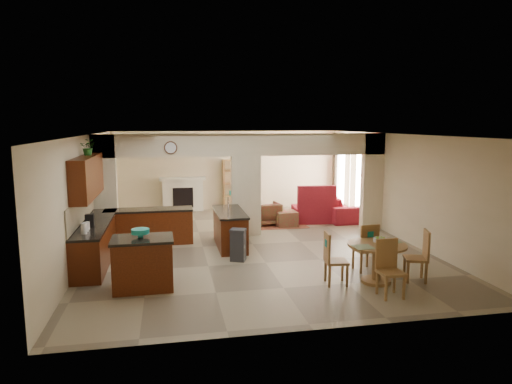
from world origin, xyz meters
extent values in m
plane|color=gray|center=(0.00, 0.00, 0.00)|extent=(10.00, 10.00, 0.00)
plane|color=white|center=(0.00, 0.00, 2.80)|extent=(10.00, 10.00, 0.00)
plane|color=beige|center=(0.00, 5.00, 1.40)|extent=(8.00, 0.00, 8.00)
plane|color=beige|center=(0.00, -5.00, 1.40)|extent=(8.00, 0.00, 8.00)
plane|color=beige|center=(-4.00, 0.00, 1.40)|extent=(0.00, 10.00, 10.00)
plane|color=beige|center=(4.00, 0.00, 1.40)|extent=(0.00, 10.00, 10.00)
cube|color=beige|center=(-3.70, 1.00, 1.40)|extent=(0.60, 0.25, 2.80)
cube|color=beige|center=(0.00, 1.00, 1.10)|extent=(0.80, 0.25, 2.20)
cube|color=beige|center=(3.70, 1.00, 1.40)|extent=(0.60, 0.25, 2.80)
cube|color=beige|center=(0.00, 1.00, 2.50)|extent=(8.00, 0.25, 0.60)
cube|color=#3A1306|center=(-3.70, -0.80, 0.43)|extent=(0.60, 3.20, 0.86)
cube|color=black|center=(-3.70, -0.80, 0.89)|extent=(0.62, 3.22, 0.05)
cube|color=tan|center=(-3.98, -0.80, 1.20)|extent=(0.02, 3.20, 0.55)
cube|color=#3A1306|center=(-2.60, 0.57, 0.43)|extent=(2.20, 0.60, 0.86)
cube|color=black|center=(-2.60, 0.57, 0.89)|extent=(2.22, 0.62, 0.05)
cube|color=#3A1306|center=(-3.82, -0.80, 1.92)|extent=(0.35, 2.40, 0.90)
cube|color=#3A1306|center=(-0.60, -0.10, 0.43)|extent=(0.65, 1.80, 0.86)
cube|color=black|center=(-0.60, -0.10, 0.89)|extent=(0.70, 1.85, 0.05)
cube|color=silver|center=(-0.60, -0.95, 0.42)|extent=(0.58, 0.04, 0.70)
cylinder|color=#4C2A19|center=(-2.00, 0.85, 2.45)|extent=(0.34, 0.03, 0.34)
cube|color=brown|center=(1.20, 2.10, 0.01)|extent=(1.60, 1.30, 0.01)
cube|color=silver|center=(-1.60, 4.84, 0.55)|extent=(1.40, 0.28, 1.10)
cube|color=black|center=(-1.60, 4.70, 0.50)|extent=(0.70, 0.04, 0.70)
cube|color=silver|center=(-1.60, 4.82, 1.15)|extent=(1.60, 0.35, 0.10)
cube|color=olive|center=(0.35, 4.82, 0.90)|extent=(1.00, 0.32, 1.80)
cube|color=white|center=(3.97, 2.30, 1.20)|extent=(0.02, 0.90, 1.90)
cube|color=white|center=(3.97, 4.00, 1.20)|extent=(0.02, 0.90, 1.90)
cube|color=white|center=(3.97, 3.15, 1.05)|extent=(0.02, 0.70, 2.10)
cube|color=#451B1B|center=(3.93, 1.70, 1.20)|extent=(0.10, 0.28, 2.30)
cube|color=#451B1B|center=(3.93, 2.90, 1.20)|extent=(0.10, 0.28, 2.30)
cube|color=#451B1B|center=(3.93, 3.40, 1.20)|extent=(0.10, 0.28, 2.30)
cube|color=#451B1B|center=(3.93, 4.60, 1.20)|extent=(0.10, 0.28, 2.30)
cylinder|color=white|center=(1.50, 3.00, 2.56)|extent=(1.00, 1.00, 0.10)
cube|color=#3A1306|center=(-2.59, -2.71, 0.46)|extent=(1.09, 0.77, 0.93)
cube|color=black|center=(-2.59, -2.71, 0.95)|extent=(1.14, 0.82, 0.05)
cylinder|color=#148B7F|center=(-2.62, -2.66, 1.06)|extent=(0.33, 0.33, 0.16)
cube|color=#29292B|center=(-0.58, -1.32, 0.34)|extent=(0.40, 0.37, 0.67)
cylinder|color=olive|center=(1.85, -3.24, 0.75)|extent=(1.13, 1.13, 0.04)
cylinder|color=olive|center=(1.85, -3.24, 0.39)|extent=(0.16, 0.16, 0.73)
cylinder|color=olive|center=(1.85, -3.24, 0.03)|extent=(0.58, 0.58, 0.06)
cylinder|color=#83BC28|center=(1.89, -3.28, 0.84)|extent=(0.27, 0.27, 0.14)
imported|color=maroon|center=(3.30, 2.85, 0.38)|extent=(2.63, 1.09, 0.76)
cube|color=maroon|center=(2.36, 2.34, 0.24)|extent=(1.27, 1.07, 0.48)
imported|color=maroon|center=(0.86, 2.18, 0.34)|extent=(0.83, 0.85, 0.69)
cube|color=maroon|center=(1.38, 1.89, 0.22)|extent=(0.63, 0.63, 0.45)
imported|color=#154A13|center=(-3.82, -0.46, 2.55)|extent=(0.33, 0.29, 0.36)
cube|color=olive|center=(1.93, -2.50, 0.45)|extent=(0.46, 0.46, 0.05)
cube|color=olive|center=(2.09, -2.32, 0.22)|extent=(0.04, 0.04, 0.44)
cube|color=olive|center=(1.75, -2.35, 0.22)|extent=(0.04, 0.04, 0.44)
cube|color=olive|center=(2.12, -2.66, 0.22)|extent=(0.04, 0.04, 0.44)
cube|color=olive|center=(1.78, -2.69, 0.22)|extent=(0.04, 0.04, 0.44)
cube|color=olive|center=(1.95, -2.69, 0.75)|extent=(0.42, 0.08, 0.55)
cube|color=#148B7F|center=(1.96, -2.72, 0.82)|extent=(0.14, 0.02, 0.14)
cube|color=olive|center=(2.64, -3.30, 0.45)|extent=(0.53, 0.53, 0.05)
cube|color=olive|center=(2.53, -3.09, 0.22)|extent=(0.04, 0.04, 0.44)
cube|color=olive|center=(2.43, -3.41, 0.22)|extent=(0.04, 0.04, 0.44)
cube|color=olive|center=(2.86, -3.19, 0.22)|extent=(0.04, 0.04, 0.44)
cube|color=olive|center=(2.75, -3.52, 0.22)|extent=(0.04, 0.04, 0.44)
cube|color=olive|center=(2.83, -3.36, 0.75)|extent=(0.17, 0.41, 0.55)
cube|color=#148B7F|center=(2.85, -3.37, 0.82)|extent=(0.05, 0.14, 0.14)
cube|color=olive|center=(1.77, -3.98, 0.45)|extent=(0.43, 0.43, 0.05)
cube|color=olive|center=(1.60, -4.16, 0.22)|extent=(0.04, 0.04, 0.44)
cube|color=olive|center=(1.94, -4.15, 0.22)|extent=(0.04, 0.04, 0.44)
cube|color=olive|center=(1.60, -3.82, 0.22)|extent=(0.04, 0.04, 0.44)
cube|color=olive|center=(1.94, -3.81, 0.22)|extent=(0.04, 0.04, 0.44)
cube|color=olive|center=(1.77, -3.79, 0.75)|extent=(0.42, 0.05, 0.55)
cube|color=#148B7F|center=(1.77, -3.77, 0.82)|extent=(0.14, 0.01, 0.14)
cube|color=olive|center=(1.05, -3.18, 0.45)|extent=(0.46, 0.46, 0.05)
cube|color=olive|center=(1.20, -3.37, 0.22)|extent=(0.04, 0.04, 0.44)
cube|color=olive|center=(1.24, -3.03, 0.22)|extent=(0.04, 0.04, 0.44)
cube|color=olive|center=(0.86, -3.33, 0.22)|extent=(0.04, 0.04, 0.44)
cube|color=olive|center=(0.90, -3.00, 0.22)|extent=(0.04, 0.04, 0.44)
cube|color=olive|center=(0.86, -3.16, 0.75)|extent=(0.09, 0.42, 0.55)
cube|color=#148B7F|center=(0.84, -3.16, 0.82)|extent=(0.03, 0.14, 0.14)
camera|label=1|loc=(-2.08, -11.19, 3.09)|focal=32.00mm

